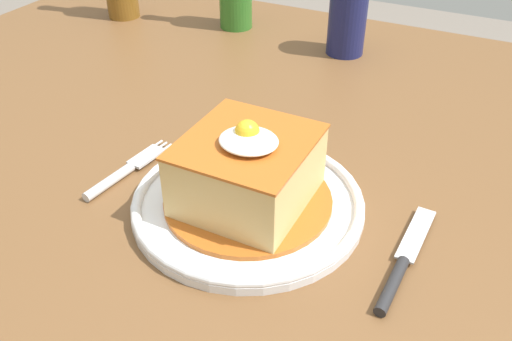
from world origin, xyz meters
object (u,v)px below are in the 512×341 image
Objects in this scene: main_plate at (248,202)px; knife at (400,269)px; fork at (122,173)px; soda_can at (347,19)px.

main_plate is 1.58× the size of knife.
fork is (-0.17, -0.02, -0.00)m from main_plate.
main_plate is 2.10× the size of soda_can.
main_plate reaches higher than knife.
soda_can is at bearing 95.95° from main_plate.
fork is 0.34m from knife.
knife is 1.33× the size of soda_can.
soda_can is at bearing 114.91° from knife.
fork is 1.14× the size of soda_can.
fork is at bearing -174.33° from main_plate.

